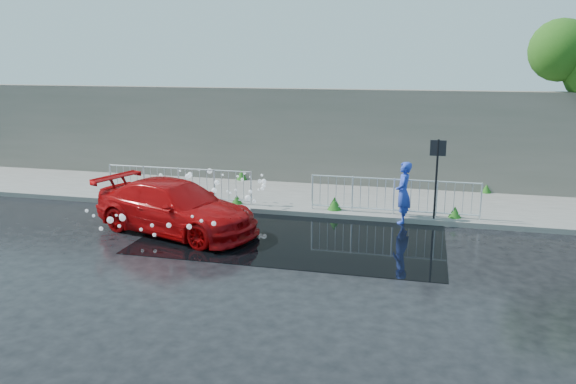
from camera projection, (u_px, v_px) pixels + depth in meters
ground at (267, 246)px, 14.57m from camera, size 90.00×90.00×0.00m
pavement at (307, 198)px, 19.27m from camera, size 30.00×4.00×0.15m
curb at (294, 213)px, 17.38m from camera, size 30.00×0.25×0.16m
retaining_wall at (320, 136)px, 20.92m from camera, size 30.00×0.60×3.50m
puddle at (295, 235)px, 15.40m from camera, size 8.00×5.00×0.01m
sign_post at (437, 166)px, 16.11m from camera, size 0.45×0.06×2.50m
railing_left at (179, 183)px, 18.50m from camera, size 5.05×0.05×1.10m
railing_right at (394, 195)px, 16.86m from camera, size 5.05×0.05×1.10m
weeds at (300, 193)px, 18.85m from camera, size 12.17×3.93×0.41m
water_spray at (197, 198)px, 16.78m from camera, size 3.67×5.75×1.10m
red_car at (176, 207)px, 15.57m from camera, size 5.32×3.39×1.44m
person at (403, 193)px, 16.42m from camera, size 0.45×0.67×1.82m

